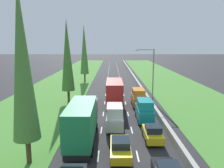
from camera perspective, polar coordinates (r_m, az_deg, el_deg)
The scene contains 18 objects.
ground_plane at distance 63.97m, azimuth 0.64°, elevation 1.47°, with size 300.00×300.00×0.00m, color #28282B.
grass_verge_left at distance 65.10m, azimuth -10.57°, elevation 1.47°, with size 14.00×140.00×0.04m, color #478433.
grass_verge_right at distance 65.67m, azimuth 13.27°, elevation 1.44°, with size 14.00×140.00×0.04m, color #478433.
median_barrier at distance 64.21m, azimuth 5.74°, elevation 1.84°, with size 0.44×120.00×0.85m, color #9E9B93.
lane_markings at distance 63.97m, azimuth 0.64°, elevation 1.48°, with size 3.64×116.00×0.01m.
yellow_sedan_centre_lane at distance 20.32m, azimuth 2.34°, elevation -15.99°, with size 1.82×4.50×1.64m.
white_van_centre_lane at distance 26.27m, azimuth 0.84°, elevation -8.37°, with size 1.96×4.90×2.82m.
yellow_hatchback_right_lane at distance 23.54m, azimuth 10.56°, elevation -12.28°, with size 1.74×3.90×1.72m.
green_box_truck_left_lane at distance 22.67m, azimuth -7.37°, elevation -9.44°, with size 2.46×9.40×4.18m.
teal_van_right_lane at distance 29.06m, azimuth 8.46°, elevation -6.64°, with size 1.96×4.90×2.82m.
red_box_truck_centre_lane at distance 35.17m, azimuth 0.79°, elevation -2.23°, with size 2.46×9.40×4.18m.
silver_van_centre_lane at distance 45.53m, azimuth 0.56°, elevation -0.35°, with size 1.96×4.90×2.82m.
yellow_sedan_centre_lane_sixth at distance 53.30m, azimuth 0.99°, elevation 0.57°, with size 1.82×4.50×1.64m.
orange_van_right_lane at distance 35.59m, azimuth 6.90°, elevation -3.45°, with size 1.96×4.90×2.82m.
poplar_tree_nearest at distance 18.45m, azimuth -21.85°, elevation 4.90°, with size 2.16×2.16×14.51m.
poplar_tree_second at distance 36.87m, azimuth -11.24°, elevation 7.16°, with size 2.14×2.14×13.73m.
poplar_tree_third at distance 57.16m, azimuth -6.97°, elevation 8.70°, with size 2.16×2.16×14.48m.
street_light_mast at distance 37.45m, azimuth 10.20°, elevation 3.11°, with size 3.20×0.28×9.00m.
Camera 1 is at (-0.52, -3.21, 9.81)m, focal length 35.63 mm.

